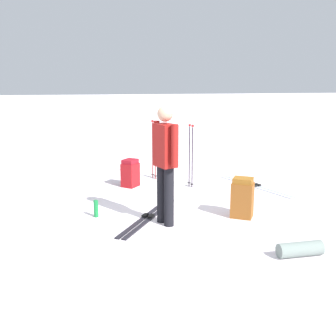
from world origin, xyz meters
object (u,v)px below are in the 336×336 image
object	(u,v)px
backpack_large_dark	(130,173)
skier_standing	(165,159)
thermos_bottle	(96,209)
ski_pair_near	(256,186)
backpack_bright	(242,198)
ski_pair_far	(148,217)
ski_poles_planted_far	(191,152)
ski_poles_planted_near	(154,146)
sleeping_mat_rolled	(300,249)

from	to	relation	value
backpack_large_dark	skier_standing	bearing A→B (deg)	9.24
backpack_large_dark	thermos_bottle	xyz separation A→B (m)	(1.70, -0.64, -0.13)
ski_pair_near	backpack_bright	size ratio (longest dim) A/B	2.98
ski_pair_far	ski_poles_planted_far	world-z (taller)	ski_poles_planted_far
backpack_bright	thermos_bottle	size ratio (longest dim) A/B	2.35
ski_pair_far	backpack_large_dark	xyz separation A→B (m)	(-1.87, -0.13, 0.25)
backpack_bright	ski_poles_planted_far	bearing A→B (deg)	-168.00
backpack_large_dark	ski_poles_planted_far	xyz separation A→B (m)	(0.19, 1.14, 0.41)
backpack_bright	thermos_bottle	world-z (taller)	backpack_bright
ski_pair_near	ski_poles_planted_near	bearing A→B (deg)	-118.37
skier_standing	ski_poles_planted_near	distance (m)	2.76
ski_poles_planted_far	sleeping_mat_rolled	size ratio (longest dim) A/B	2.19
backpack_large_dark	ski_poles_planted_near	size ratio (longest dim) A/B	0.44
skier_standing	ski_poles_planted_near	xyz separation A→B (m)	(-2.74, 0.18, -0.28)
skier_standing	ski_pair_far	xyz separation A→B (m)	(-0.29, -0.22, -0.94)
skier_standing	ski_poles_planted_far	distance (m)	2.14
ski_poles_planted_near	thermos_bottle	bearing A→B (deg)	-27.19
ski_pair_far	backpack_bright	xyz separation A→B (m)	(0.19, 1.41, 0.29)
ski_pair_near	thermos_bottle	distance (m)	3.29
ski_pair_near	backpack_bright	world-z (taller)	backpack_bright
ski_pair_near	backpack_bright	bearing A→B (deg)	-27.15
ski_poles_planted_near	ski_poles_planted_far	distance (m)	0.99
ski_pair_far	backpack_large_dark	world-z (taller)	backpack_large_dark
thermos_bottle	skier_standing	bearing A→B (deg)	65.37
skier_standing	backpack_bright	bearing A→B (deg)	94.92
skier_standing	ski_pair_far	bearing A→B (deg)	-143.14
ski_poles_planted_near	sleeping_mat_rolled	size ratio (longest dim) A/B	2.20
ski_pair_near	ski_poles_planted_far	size ratio (longest dim) A/B	1.51
ski_pair_near	backpack_large_dark	bearing A→B (deg)	-99.79
backpack_large_dark	sleeping_mat_rolled	size ratio (longest dim) A/B	0.97
backpack_bright	ski_poles_planted_near	world-z (taller)	ski_poles_planted_near
ski_pair_far	ski_poles_planted_near	size ratio (longest dim) A/B	1.41
ski_poles_planted_far	thermos_bottle	world-z (taller)	ski_poles_planted_far
ski_pair_far	backpack_bright	bearing A→B (deg)	82.42
ski_pair_far	backpack_large_dark	distance (m)	1.89
backpack_bright	sleeping_mat_rolled	world-z (taller)	backpack_bright
skier_standing	ski_poles_planted_far	bearing A→B (deg)	158.02
ski_pair_far	ski_poles_planted_near	xyz separation A→B (m)	(-2.45, 0.40, 0.66)
ski_pair_far	ski_poles_planted_near	world-z (taller)	ski_poles_planted_near
ski_pair_near	thermos_bottle	xyz separation A→B (m)	(1.29, -3.02, 0.12)
ski_pair_far	backpack_large_dark	size ratio (longest dim) A/B	3.19
backpack_large_dark	ski_pair_near	bearing A→B (deg)	80.21
ski_poles_planted_near	sleeping_mat_rolled	distance (m)	4.33
backpack_large_dark	sleeping_mat_rolled	distance (m)	3.94
backpack_large_dark	ski_poles_planted_near	bearing A→B (deg)	137.81
ski_pair_near	ski_pair_far	world-z (taller)	same
backpack_large_dark	backpack_bright	xyz separation A→B (m)	(2.05, 1.54, 0.04)
skier_standing	backpack_large_dark	size ratio (longest dim) A/B	3.19
backpack_large_dark	ski_poles_planted_near	world-z (taller)	ski_poles_planted_near
ski_pair_far	ski_poles_planted_far	size ratio (longest dim) A/B	1.41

